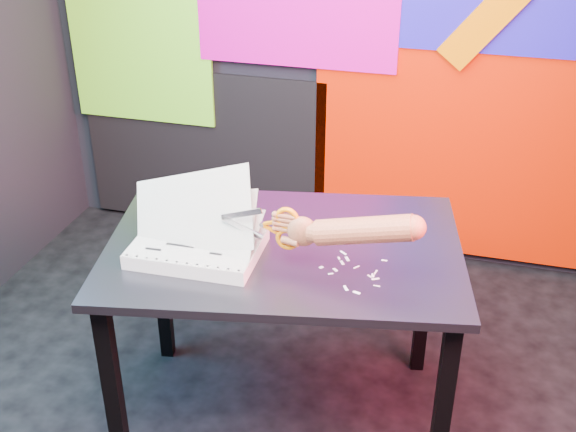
% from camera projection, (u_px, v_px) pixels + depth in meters
% --- Properties ---
extents(room, '(3.01, 3.01, 2.71)m').
position_uv_depth(room, '(249.00, 83.00, 1.92)').
color(room, black).
rests_on(room, ground).
extents(backdrop, '(2.88, 0.05, 2.08)m').
position_uv_depth(backdrop, '(361.00, 69.00, 3.33)').
color(backdrop, red).
rests_on(backdrop, ground).
extents(work_table, '(1.28, 0.97, 0.75)m').
position_uv_depth(work_table, '(284.00, 269.00, 2.40)').
color(work_table, black).
rests_on(work_table, ground).
extents(printout_stack, '(0.45, 0.30, 0.30)m').
position_uv_depth(printout_stack, '(198.00, 246.00, 2.29)').
color(printout_stack, beige).
rests_on(printout_stack, work_table).
extents(scissors, '(0.25, 0.03, 0.14)m').
position_uv_depth(scissors, '(282.00, 228.00, 2.16)').
color(scissors, silver).
rests_on(scissors, printout_stack).
extents(hand_forearm, '(0.45, 0.10, 0.16)m').
position_uv_depth(hand_forearm, '(353.00, 230.00, 2.08)').
color(hand_forearm, '#AE5838').
rests_on(hand_forearm, work_table).
extents(paper_clippings, '(0.20, 0.23, 0.00)m').
position_uv_depth(paper_clippings, '(353.00, 271.00, 2.21)').
color(paper_clippings, white).
rests_on(paper_clippings, work_table).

